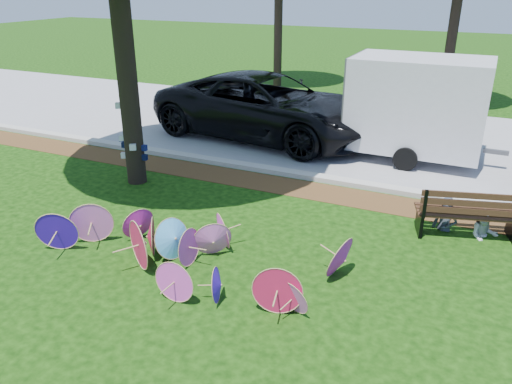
# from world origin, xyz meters

# --- Properties ---
(ground) EXTENTS (90.00, 90.00, 0.00)m
(ground) POSITION_xyz_m (0.00, 0.00, 0.00)
(ground) COLOR black
(ground) RESTS_ON ground
(mulch_strip) EXTENTS (90.00, 1.00, 0.01)m
(mulch_strip) POSITION_xyz_m (0.00, 4.50, 0.01)
(mulch_strip) COLOR #472D16
(mulch_strip) RESTS_ON ground
(curb) EXTENTS (90.00, 0.30, 0.12)m
(curb) POSITION_xyz_m (0.00, 5.20, 0.06)
(curb) COLOR #B7B5AD
(curb) RESTS_ON ground
(street) EXTENTS (90.00, 8.00, 0.01)m
(street) POSITION_xyz_m (0.00, 9.35, 0.01)
(street) COLOR gray
(street) RESTS_ON ground
(parasol_pile) EXTENTS (5.42, 2.08, 0.85)m
(parasol_pile) POSITION_xyz_m (-0.26, 0.53, 0.36)
(parasol_pile) COLOR #BB1945
(parasol_pile) RESTS_ON ground
(black_van) EXTENTS (7.09, 3.93, 1.88)m
(black_van) POSITION_xyz_m (-1.88, 7.91, 0.94)
(black_van) COLOR black
(black_van) RESTS_ON ground
(cargo_trailer) EXTENTS (3.35, 2.14, 2.94)m
(cargo_trailer) POSITION_xyz_m (2.44, 7.80, 1.47)
(cargo_trailer) COLOR silver
(cargo_trailer) RESTS_ON ground
(park_bench) EXTENTS (1.97, 1.17, 0.97)m
(park_bench) POSITION_xyz_m (4.02, 3.70, 0.48)
(park_bench) COLOR black
(park_bench) RESTS_ON ground
(person_left) EXTENTS (0.53, 0.42, 1.28)m
(person_left) POSITION_xyz_m (3.67, 3.75, 0.64)
(person_left) COLOR #3A404F
(person_left) RESTS_ON ground
(person_right) EXTENTS (0.59, 0.51, 1.05)m
(person_right) POSITION_xyz_m (4.37, 3.75, 0.52)
(person_right) COLOR silver
(person_right) RESTS_ON ground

